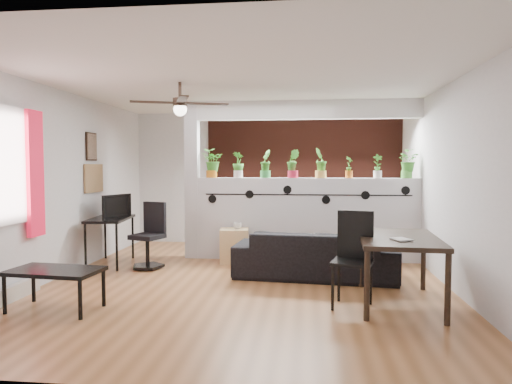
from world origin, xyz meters
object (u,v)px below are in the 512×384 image
Objects in this scene: potted_plant_0 at (211,162)px; cube_shelf at (234,246)px; cup at (237,226)px; dining_table at (399,244)px; potted_plant_3 at (293,163)px; potted_plant_7 at (407,163)px; potted_plant_2 at (265,163)px; coffee_table at (55,273)px; computer_desk at (110,222)px; potted_plant_5 at (349,166)px; sofa at (315,255)px; office_chair at (150,240)px; ceiling_fan at (180,105)px; potted_plant_1 at (238,164)px; folding_chair at (354,250)px; potted_plant_6 at (378,165)px; potted_plant_4 at (321,162)px.

potted_plant_0 reaches higher than cube_shelf.
cube_shelf is at bearing -37.91° from potted_plant_0.
cup is 0.09× the size of dining_table.
potted_plant_7 is at bearing 0.00° from potted_plant_3.
coffee_table is at bearing -124.16° from potted_plant_2.
cube_shelf is 2.94m from dining_table.
cube_shelf is 1.98m from computer_desk.
sofa is at bearing -115.60° from potted_plant_5.
potted_plant_7 reaches higher than potted_plant_3.
potted_plant_3 is 3.51× the size of cup.
office_chair is at bearing -167.61° from potted_plant_7.
potted_plant_2 is (0.92, 1.80, -0.72)m from ceiling_fan.
potted_plant_1 is 0.79× the size of cube_shelf.
ceiling_fan reaches higher than cup.
potted_plant_7 reaches higher than cube_shelf.
sofa is at bearing -42.52° from potted_plant_1.
sofa is 3.32m from coffee_table.
folding_chair is (1.67, -2.06, 0.35)m from cube_shelf.
potted_plant_6 reaches higher than folding_chair.
potted_plant_3 is at bearing 0.00° from potted_plant_0.
potted_plant_4 is at bearing 0.00° from potted_plant_3.
potted_plant_3 is (1.35, 0.00, -0.01)m from potted_plant_0.
potted_plant_5 is at bearing 0.00° from potted_plant_2.
potted_plant_1 is 0.45m from potted_plant_2.
dining_table is 1.38× the size of folding_chair.
potted_plant_0 is 3.16m from potted_plant_7.
cup is at bearing -34.94° from potted_plant_0.
potted_plant_0 is at bearing 180.00° from potted_plant_1.
potted_plant_5 is 0.65× the size of cube_shelf.
potted_plant_5 is at bearing 180.00° from potted_plant_7.
potted_plant_6 is at bearing 37.71° from coffee_table.
cup is at bearing -84.10° from potted_plant_1.
potted_plant_7 is 0.22× the size of sofa.
potted_plant_3 is 1.20× the size of potted_plant_6.
potted_plant_1 is 3.27m from dining_table.
potted_plant_5 reaches higher than computer_desk.
folding_chair is at bearing -57.36° from cube_shelf.
coffee_table is (-3.80, -2.94, -1.16)m from potted_plant_6.
potted_plant_7 is 2.88m from cup.
folding_chair is at bearing -63.38° from potted_plant_2.
ceiling_fan is 1.10× the size of computer_desk.
office_chair reaches higher than computer_desk.
potted_plant_2 is 2.26m from potted_plant_7.
ceiling_fan is at bearing 169.52° from dining_table.
dining_table is at bearing -10.48° from ceiling_fan.
potted_plant_0 is at bearing 180.00° from potted_plant_7.
ceiling_fan is at bearing -109.14° from cup.
potted_plant_2 is 0.43× the size of computer_desk.
potted_plant_6 is at bearing 87.45° from dining_table.
potted_plant_5 reaches higher than folding_chair.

